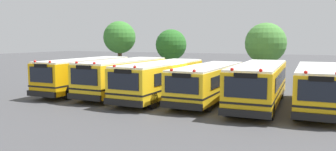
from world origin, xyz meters
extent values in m
plane|color=#424244|center=(0.00, 0.00, 0.00)|extent=(160.00, 160.00, 0.00)
cube|color=#EAA80C|center=(-8.40, -0.19, 1.43)|extent=(2.44, 9.18, 2.15)
cube|color=white|center=(-8.40, -0.19, 2.56)|extent=(2.39, 9.00, 0.12)
cube|color=black|center=(-8.36, -4.84, 0.53)|extent=(2.41, 0.18, 0.36)
cube|color=black|center=(-8.36, -4.79, 1.81)|extent=(1.94, 0.08, 1.03)
cube|color=black|center=(-7.20, 0.12, 1.77)|extent=(0.10, 7.15, 0.77)
cube|color=black|center=(-9.60, 0.10, 1.77)|extent=(0.10, 7.15, 0.77)
cube|color=black|center=(-8.40, -0.19, 1.00)|extent=(2.46, 9.27, 0.10)
sphere|color=red|center=(-7.71, -4.62, 2.66)|extent=(0.18, 0.18, 0.18)
sphere|color=red|center=(-9.01, -4.63, 2.66)|extent=(0.18, 0.18, 0.18)
cube|color=black|center=(-8.36, -4.80, 2.40)|extent=(1.06, 0.09, 0.24)
cylinder|color=black|center=(-7.33, -3.36, 0.50)|extent=(0.29, 1.00, 1.00)
cylinder|color=black|center=(-9.41, -3.38, 0.50)|extent=(0.29, 1.00, 1.00)
cylinder|color=black|center=(-7.38, 2.60, 0.50)|extent=(0.29, 1.00, 1.00)
cylinder|color=black|center=(-9.46, 2.58, 0.50)|extent=(0.29, 1.00, 1.00)
cube|color=yellow|center=(-4.93, -0.06, 1.42)|extent=(2.66, 9.10, 2.15)
cube|color=white|center=(-4.93, -0.06, 2.56)|extent=(2.61, 8.91, 0.12)
cube|color=black|center=(-5.00, -4.65, 0.53)|extent=(2.57, 0.20, 0.36)
cube|color=black|center=(-5.00, -4.60, 1.81)|extent=(2.07, 0.09, 1.03)
cube|color=black|center=(-3.65, 0.22, 1.77)|extent=(0.15, 7.07, 0.77)
cube|color=black|center=(-6.21, 0.26, 1.77)|extent=(0.15, 7.07, 0.77)
cube|color=black|center=(-4.93, -0.06, 0.99)|extent=(2.68, 9.19, 0.10)
sphere|color=red|center=(-4.31, -4.44, 2.66)|extent=(0.18, 0.18, 0.18)
sphere|color=red|center=(-5.69, -4.42, 2.66)|extent=(0.18, 0.18, 0.18)
cube|color=black|center=(-5.00, -4.61, 2.40)|extent=(1.13, 0.10, 0.24)
cylinder|color=black|center=(-3.86, -3.20, 0.50)|extent=(0.30, 1.00, 1.00)
cylinder|color=black|center=(-6.10, -3.17, 0.50)|extent=(0.30, 1.00, 1.00)
cylinder|color=black|center=(-3.77, 2.66, 0.50)|extent=(0.30, 1.00, 1.00)
cylinder|color=black|center=(-6.01, 2.69, 0.50)|extent=(0.30, 1.00, 1.00)
cube|color=yellow|center=(-1.72, -0.25, 1.38)|extent=(2.68, 9.83, 2.07)
cube|color=white|center=(-1.72, -0.25, 2.48)|extent=(2.63, 9.63, 0.12)
cube|color=black|center=(-1.81, -5.21, 0.53)|extent=(2.56, 0.21, 0.36)
cube|color=black|center=(-1.81, -5.16, 1.76)|extent=(2.06, 0.10, 0.99)
cube|color=black|center=(-0.44, 0.03, 1.72)|extent=(0.18, 7.63, 0.74)
cube|color=black|center=(-2.99, 0.07, 1.72)|extent=(0.18, 7.63, 0.74)
cube|color=black|center=(-1.72, -0.25, 0.97)|extent=(2.71, 9.92, 0.10)
sphere|color=red|center=(-1.12, -5.00, 2.58)|extent=(0.18, 0.18, 0.18)
sphere|color=red|center=(-2.49, -4.98, 2.58)|extent=(0.18, 0.18, 0.18)
cube|color=black|center=(-1.81, -5.17, 2.32)|extent=(1.13, 0.10, 0.24)
cylinder|color=black|center=(-0.67, -3.76, 0.50)|extent=(0.30, 1.00, 1.00)
cylinder|color=black|center=(-2.89, -3.72, 0.50)|extent=(0.30, 1.00, 1.00)
cylinder|color=black|center=(-0.55, 2.82, 0.50)|extent=(0.30, 1.00, 1.00)
cylinder|color=black|center=(-2.77, 2.86, 0.50)|extent=(0.30, 1.00, 1.00)
cube|color=yellow|center=(1.61, 0.19, 1.31)|extent=(2.56, 9.59, 1.92)
cube|color=white|center=(1.61, 0.19, 2.33)|extent=(2.51, 9.40, 0.12)
cube|color=black|center=(1.53, -4.65, 0.53)|extent=(2.47, 0.20, 0.36)
cube|color=black|center=(1.53, -4.60, 1.66)|extent=(1.98, 0.09, 0.92)
cube|color=black|center=(2.84, 0.48, 1.62)|extent=(0.15, 7.45, 0.69)
cube|color=black|center=(0.38, 0.51, 1.62)|extent=(0.15, 7.45, 0.69)
cube|color=black|center=(1.61, 0.19, 0.93)|extent=(2.59, 9.69, 0.10)
sphere|color=red|center=(2.20, -4.44, 2.43)|extent=(0.18, 0.18, 0.18)
sphere|color=red|center=(0.87, -4.42, 2.43)|extent=(0.18, 0.18, 0.18)
cube|color=black|center=(1.53, -4.61, 2.17)|extent=(1.09, 0.10, 0.24)
cylinder|color=black|center=(2.62, -3.20, 0.50)|extent=(0.30, 1.00, 1.00)
cylinder|color=black|center=(0.49, -3.17, 0.50)|extent=(0.30, 1.00, 1.00)
cylinder|color=black|center=(2.72, 3.16, 0.50)|extent=(0.30, 1.00, 1.00)
cylinder|color=black|center=(0.58, 3.19, 0.50)|extent=(0.30, 1.00, 1.00)
cube|color=yellow|center=(4.93, -0.02, 1.41)|extent=(2.71, 10.17, 2.13)
cube|color=white|center=(4.93, -0.02, 2.54)|extent=(2.65, 9.97, 0.12)
cube|color=black|center=(5.04, -5.15, 0.53)|extent=(2.54, 0.21, 0.36)
cube|color=black|center=(5.04, -5.10, 1.80)|extent=(2.04, 0.10, 1.02)
cube|color=black|center=(6.18, 0.31, 1.75)|extent=(0.21, 7.89, 0.77)
cube|color=black|center=(3.66, 0.25, 1.75)|extent=(0.21, 7.89, 0.77)
cube|color=black|center=(4.93, -0.02, 0.99)|extent=(2.73, 10.28, 0.10)
sphere|color=red|center=(5.72, -4.92, 2.64)|extent=(0.18, 0.18, 0.18)
sphere|color=red|center=(4.35, -4.95, 2.64)|extent=(0.18, 0.18, 0.18)
cube|color=black|center=(5.04, -5.11, 2.38)|extent=(1.12, 0.10, 0.24)
cylinder|color=black|center=(6.11, -3.66, 0.50)|extent=(0.30, 1.01, 1.00)
cylinder|color=black|center=(3.90, -3.70, 0.50)|extent=(0.30, 1.01, 1.00)
cylinder|color=black|center=(5.96, 3.26, 0.50)|extent=(0.30, 1.01, 1.00)
cylinder|color=black|center=(3.75, 3.22, 0.50)|extent=(0.30, 1.01, 1.00)
cube|color=yellow|center=(8.27, 0.16, 1.38)|extent=(2.49, 9.35, 2.06)
cube|color=white|center=(8.27, 0.16, 2.47)|extent=(2.44, 9.17, 0.12)
cube|color=black|center=(8.33, -4.57, 0.53)|extent=(2.42, 0.19, 0.36)
cube|color=black|center=(8.33, -4.52, 1.75)|extent=(1.95, 0.08, 0.99)
cube|color=black|center=(7.06, 0.45, 1.71)|extent=(0.13, 7.27, 0.74)
cube|color=black|center=(8.27, 0.16, 0.97)|extent=(2.52, 9.45, 0.10)
sphere|color=red|center=(7.67, -4.36, 2.57)|extent=(0.18, 0.18, 0.18)
cube|color=black|center=(8.33, -4.53, 2.31)|extent=(1.07, 0.09, 0.24)
cylinder|color=black|center=(7.26, -3.11, 0.50)|extent=(0.29, 1.00, 1.00)
cylinder|color=black|center=(9.28, 3.04, 0.50)|extent=(0.29, 1.00, 1.00)
cylinder|color=black|center=(7.19, 3.01, 0.50)|extent=(0.29, 1.00, 1.00)
cylinder|color=#4C3823|center=(-11.84, 10.12, 1.53)|extent=(0.46, 0.46, 3.07)
sphere|color=#387A2D|center=(-11.84, 10.12, 4.41)|extent=(3.56, 3.56, 3.56)
sphere|color=#387A2D|center=(-12.18, 10.08, 4.43)|extent=(2.31, 2.31, 2.31)
cylinder|color=#4C3823|center=(-5.99, 11.04, 1.19)|extent=(0.36, 0.36, 2.37)
sphere|color=#286623|center=(-5.99, 11.04, 3.60)|extent=(3.28, 3.28, 3.28)
sphere|color=#286623|center=(-5.99, 10.70, 3.62)|extent=(1.97, 1.97, 1.97)
cylinder|color=#4C3823|center=(3.60, 11.91, 1.16)|extent=(0.44, 0.44, 2.33)
sphere|color=#478438|center=(3.60, 11.91, 3.80)|extent=(3.93, 3.93, 3.93)
sphere|color=#478438|center=(3.11, 12.20, 3.67)|extent=(2.79, 2.79, 2.79)
camera|label=1|loc=(8.06, -20.76, 4.05)|focal=34.87mm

